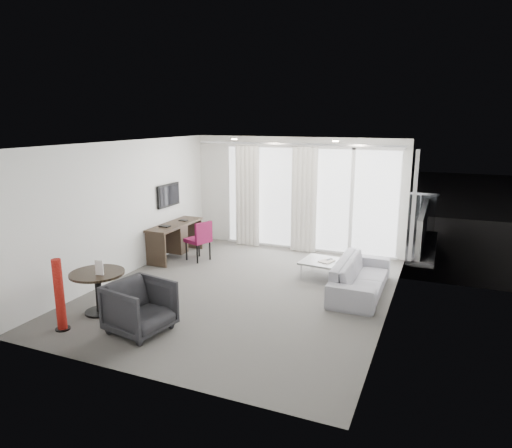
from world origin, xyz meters
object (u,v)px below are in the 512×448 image
at_px(desk_chair, 198,240).
at_px(tub_armchair, 140,307).
at_px(coffee_table, 322,269).
at_px(sofa, 360,276).
at_px(rattan_chair_a, 333,220).
at_px(rattan_chair_b, 392,227).
at_px(desk, 176,240).
at_px(round_table, 99,293).
at_px(red_lamp, 59,295).

relative_size(desk_chair, tub_armchair, 1.06).
xyz_separation_m(coffee_table, sofa, (0.84, -0.53, 0.13)).
height_order(rattan_chair_a, rattan_chair_b, rattan_chair_a).
bearing_deg(rattan_chair_b, desk, -153.15).
xyz_separation_m(tub_armchair, sofa, (2.64, 2.76, -0.08)).
relative_size(desk, tub_armchair, 1.96).
bearing_deg(tub_armchair, round_table, 84.37).
relative_size(desk_chair, rattan_chair_a, 0.99).
relative_size(desk, red_lamp, 1.50).
height_order(desk_chair, rattan_chair_a, rattan_chair_a).
xyz_separation_m(desk_chair, rattan_chair_b, (3.71, 2.99, -0.02)).
xyz_separation_m(sofa, rattan_chair_b, (0.12, 3.55, 0.12)).
relative_size(tub_armchair, coffee_table, 1.12).
bearing_deg(sofa, desk, 82.20).
distance_m(sofa, rattan_chair_a, 3.92).
bearing_deg(tub_armchair, rattan_chair_a, -0.61).
xyz_separation_m(desk, tub_armchair, (1.52, -3.33, -0.00)).
height_order(round_table, red_lamp, red_lamp).
distance_m(rattan_chair_a, rattan_chair_b, 1.50).
height_order(desk, desk_chair, desk_chair).
xyz_separation_m(round_table, rattan_chair_a, (2.27, 6.13, 0.10)).
relative_size(desk, round_table, 1.91).
xyz_separation_m(desk_chair, rattan_chair_a, (2.21, 3.12, 0.00)).
bearing_deg(tub_armchair, rattan_chair_b, -13.12).
distance_m(tub_armchair, coffee_table, 3.76).
relative_size(coffee_table, rattan_chair_b, 0.89).
bearing_deg(rattan_chair_b, red_lamp, -127.91).
distance_m(desk, red_lamp, 3.75).
bearing_deg(coffee_table, rattan_chair_a, 99.76).
bearing_deg(round_table, desk_chair, 88.79).
height_order(sofa, rattan_chair_b, rattan_chair_b).
xyz_separation_m(desk, rattan_chair_a, (2.79, 3.10, 0.07)).
relative_size(coffee_table, sofa, 0.36).
distance_m(tub_armchair, rattan_chair_b, 6.88).
relative_size(round_table, rattan_chair_a, 0.95).
distance_m(desk, rattan_chair_b, 5.22).
height_order(tub_armchair, rattan_chair_a, rattan_chair_a).
xyz_separation_m(desk_chair, coffee_table, (2.75, -0.02, -0.27)).
relative_size(desk, rattan_chair_b, 1.94).
height_order(round_table, rattan_chair_a, rattan_chair_a).
bearing_deg(rattan_chair_a, desk, -123.05).
xyz_separation_m(red_lamp, tub_armchair, (1.10, 0.39, -0.16)).
bearing_deg(rattan_chair_a, rattan_chair_b, 4.23).
bearing_deg(sofa, rattan_chair_b, -1.95).
bearing_deg(round_table, rattan_chair_b, 57.90).
relative_size(tub_armchair, sofa, 0.41).
height_order(round_table, rattan_chair_b, rattan_chair_b).
bearing_deg(sofa, coffee_table, 57.59).
bearing_deg(rattan_chair_a, desk_chair, -116.42).
xyz_separation_m(tub_armchair, rattan_chair_b, (2.76, 6.30, 0.04)).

